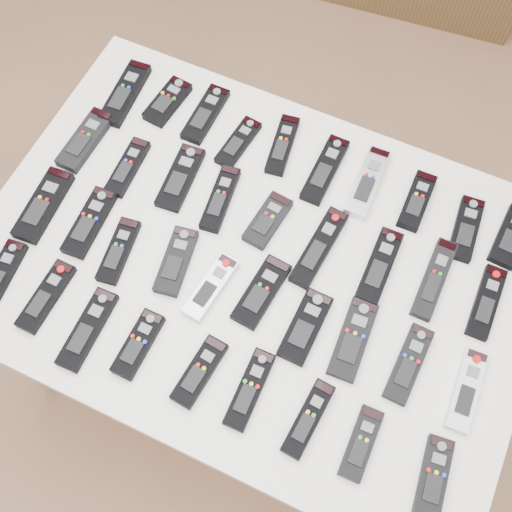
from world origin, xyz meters
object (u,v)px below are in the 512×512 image
at_px(table, 256,270).
at_px(remote_32, 138,344).
at_px(remote_28, 467,390).
at_px(remote_29, 1,275).
at_px(remote_31, 88,329).
at_px(remote_26, 353,339).
at_px(remote_30, 46,296).
at_px(remote_19, 43,205).
at_px(remote_23, 211,287).
at_px(remote_12, 180,178).
at_px(remote_18, 486,302).
at_px(remote_4, 282,145).
at_px(remote_21, 119,251).
at_px(remote_10, 85,140).
at_px(remote_11, 128,167).
at_px(remote_34, 250,389).
at_px(remote_1, 168,102).
at_px(remote_5, 325,170).
at_px(remote_15, 319,247).
at_px(remote_6, 367,183).
at_px(remote_37, 434,477).
at_px(remote_36, 361,443).
at_px(remote_8, 466,229).
at_px(remote_13, 220,199).
at_px(remote_27, 409,364).
at_px(remote_17, 434,279).
at_px(remote_16, 379,266).
at_px(remote_0, 125,93).
at_px(remote_9, 512,236).
at_px(remote_33, 200,372).
at_px(remote_22, 176,261).
at_px(remote_3, 238,143).
at_px(remote_24, 261,292).
at_px(remote_20, 90,222).
at_px(remote_35, 308,419).
at_px(remote_7, 417,201).
at_px(remote_2, 206,114).

distance_m(table, remote_32, 0.33).
distance_m(remote_28, remote_29, 1.03).
bearing_deg(remote_31, remote_26, 21.17).
bearing_deg(remote_30, remote_19, 125.08).
bearing_deg(remote_23, remote_12, 137.58).
xyz_separation_m(remote_18, remote_26, (-0.23, -0.20, 0.00)).
xyz_separation_m(remote_4, remote_21, (-0.22, -0.42, -0.00)).
xyz_separation_m(remote_10, remote_11, (0.13, -0.02, -0.00)).
distance_m(table, remote_34, 0.30).
height_order(remote_1, remote_4, remote_1).
bearing_deg(remote_5, remote_23, -105.52).
distance_m(remote_15, remote_26, 0.22).
relative_size(remote_10, remote_34, 1.05).
xyz_separation_m(remote_26, remote_28, (0.25, -0.00, 0.00)).
bearing_deg(remote_15, remote_23, -128.78).
xyz_separation_m(remote_6, remote_28, (0.36, -0.38, -0.00)).
bearing_deg(remote_4, remote_6, -12.12).
bearing_deg(remote_11, remote_5, 20.67).
distance_m(remote_4, remote_5, 0.12).
xyz_separation_m(remote_4, remote_37, (0.58, -0.58, 0.00)).
bearing_deg(remote_36, remote_15, 122.46).
bearing_deg(remote_8, table, -151.15).
distance_m(remote_13, remote_32, 0.39).
bearing_deg(remote_27, remote_17, 95.46).
bearing_deg(remote_19, remote_16, 9.37).
xyz_separation_m(remote_0, remote_9, (1.00, 0.02, -0.00)).
xyz_separation_m(remote_5, remote_33, (-0.05, -0.56, 0.00)).
bearing_deg(table, remote_9, 30.32).
relative_size(remote_1, remote_15, 0.70).
height_order(remote_12, remote_23, same).
distance_m(remote_12, remote_22, 0.22).
bearing_deg(remote_16, remote_31, -143.09).
height_order(remote_3, remote_28, remote_28).
bearing_deg(remote_37, remote_31, 175.64).
relative_size(remote_24, remote_27, 0.98).
height_order(remote_6, remote_13, same).
height_order(remote_19, remote_31, remote_19).
xyz_separation_m(remote_23, remote_24, (0.11, 0.04, -0.00)).
height_order(remote_30, remote_37, remote_37).
bearing_deg(remote_17, remote_6, 142.72).
relative_size(remote_3, remote_16, 0.80).
height_order(remote_20, remote_35, remote_35).
height_order(table, remote_15, remote_15).
bearing_deg(remote_23, remote_35, -22.78).
bearing_deg(remote_35, remote_7, 90.88).
xyz_separation_m(remote_4, remote_16, (0.33, -0.21, 0.00)).
distance_m(remote_13, remote_15, 0.26).
bearing_deg(remote_17, remote_37, -71.72).
relative_size(remote_2, remote_15, 0.85).
height_order(remote_1, remote_26, remote_1).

